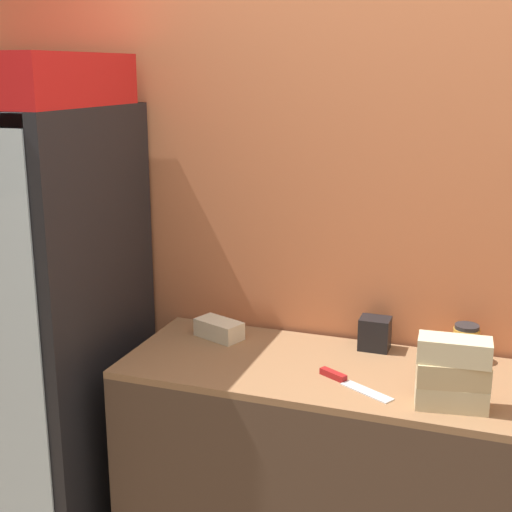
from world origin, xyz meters
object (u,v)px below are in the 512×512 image
beverage_cooler (34,291)px  napkin_dispenser (375,334)px  sandwich_stack_bottom (451,396)px  condiment_jar (466,343)px  sandwich_stack_top (455,350)px  chefs_knife (345,381)px  sandwich_stack_middle (453,373)px  sandwich_flat_left (219,329)px

beverage_cooler → napkin_dispenser: bearing=10.2°
sandwich_stack_bottom → condiment_jar: bearing=87.6°
sandwich_stack_bottom → napkin_dispenser: napkin_dispenser is taller
sandwich_stack_top → beverage_cooler: bearing=174.6°
beverage_cooler → condiment_jar: beverage_cooler is taller
beverage_cooler → chefs_knife: 1.28m
sandwich_stack_top → chefs_knife: size_ratio=0.81×
sandwich_stack_middle → napkin_dispenser: size_ratio=1.90×
napkin_dispenser → sandwich_stack_top: bearing=-51.9°
beverage_cooler → sandwich_stack_middle: size_ratio=8.69×
sandwich_stack_middle → condiment_jar: 0.39m
beverage_cooler → sandwich_stack_bottom: bearing=-5.4°
condiment_jar → napkin_dispenser: bearing=179.9°
sandwich_stack_bottom → sandwich_flat_left: size_ratio=1.11×
beverage_cooler → napkin_dispenser: beverage_cooler is taller
sandwich_flat_left → sandwich_stack_middle: bearing=-18.9°
sandwich_flat_left → chefs_knife: bearing=-23.6°
sandwich_stack_middle → condiment_jar: (0.02, 0.39, -0.05)m
sandwich_stack_top → napkin_dispenser: sandwich_stack_top is taller
sandwich_stack_middle → sandwich_flat_left: (-0.89, 0.30, -0.08)m
sandwich_stack_middle → chefs_knife: sandwich_stack_middle is taller
napkin_dispenser → beverage_cooler: bearing=-169.8°
chefs_knife → napkin_dispenser: napkin_dispenser is taller
sandwich_flat_left → condiment_jar: size_ratio=1.53×
beverage_cooler → napkin_dispenser: size_ratio=16.52×
sandwich_stack_middle → sandwich_flat_left: bearing=161.1°
beverage_cooler → sandwich_flat_left: size_ratio=9.68×
sandwich_stack_top → sandwich_stack_bottom: bearing=0.0°
sandwich_stack_middle → chefs_knife: size_ratio=0.84×
beverage_cooler → chefs_knife: size_ratio=7.30×
sandwich_stack_bottom → chefs_knife: size_ratio=0.84×
sandwich_stack_bottom → sandwich_stack_top: bearing=0.0°
sandwich_flat_left → condiment_jar: 0.91m
chefs_knife → condiment_jar: 0.49m
beverage_cooler → sandwich_flat_left: 0.75m
beverage_cooler → condiment_jar: 1.65m
beverage_cooler → sandwich_flat_left: beverage_cooler is taller
sandwich_stack_bottom → sandwich_flat_left: bearing=161.1°
sandwich_stack_top → sandwich_flat_left: sandwich_stack_top is taller
sandwich_flat_left → napkin_dispenser: size_ratio=1.71×
beverage_cooler → sandwich_stack_top: beverage_cooler is taller
chefs_knife → napkin_dispenser: (0.04, 0.32, 0.05)m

